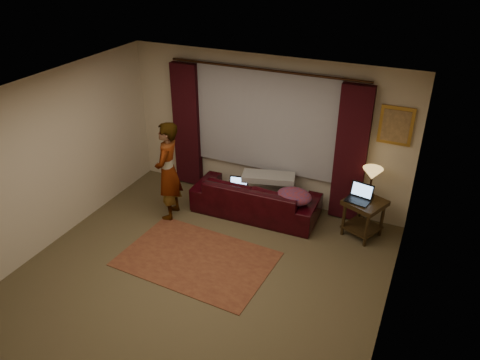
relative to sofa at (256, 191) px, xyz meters
name	(u,v)px	position (x,y,z in m)	size (l,w,h in m)	color
floor	(199,277)	(-0.08, -1.90, -0.44)	(5.00, 5.00, 0.01)	brown
ceiling	(189,102)	(-0.08, -1.90, 2.17)	(5.00, 5.00, 0.02)	silver
wall_back	(266,131)	(-0.08, 0.60, 0.87)	(5.00, 0.02, 2.60)	beige
wall_front	(52,334)	(-0.08, -4.40, 0.87)	(5.00, 0.02, 2.60)	beige
wall_left	(47,163)	(-2.58, -1.90, 0.87)	(0.02, 5.00, 2.60)	beige
wall_right	(395,247)	(2.42, -1.90, 0.87)	(0.02, 5.00, 2.60)	beige
sheer_curtain	(265,121)	(-0.08, 0.54, 1.07)	(2.50, 0.05, 1.80)	#929199
drape_left	(187,126)	(-1.58, 0.49, 0.75)	(0.50, 0.14, 2.30)	black
drape_right	(351,155)	(1.42, 0.49, 0.75)	(0.50, 0.14, 2.30)	black
curtain_rod	(265,70)	(-0.08, 0.49, 1.95)	(0.04, 0.04, 3.40)	black
picture_frame	(396,126)	(2.02, 0.57, 1.32)	(0.50, 0.04, 0.60)	#BD8832
sofa	(256,191)	(0.00, 0.00, 0.00)	(2.14, 0.93, 0.86)	black
throw_blanket	(269,165)	(0.15, 0.20, 0.44)	(0.89, 0.35, 0.10)	gray
clothing_pile	(294,197)	(0.71, -0.11, 0.12)	(0.58, 0.45, 0.25)	#61283E
laptop_sofa	(238,186)	(-0.27, -0.16, 0.12)	(0.32, 0.35, 0.23)	black
area_rug	(197,259)	(-0.30, -1.55, -0.43)	(2.20, 1.47, 0.01)	brown
end_table	(363,218)	(1.80, 0.10, -0.11)	(0.55, 0.55, 0.64)	black
tiffany_lamp	(371,183)	(1.82, 0.26, 0.45)	(0.31, 0.31, 0.50)	olive
laptop_table	(359,194)	(1.69, 0.04, 0.34)	(0.36, 0.39, 0.26)	black
person	(168,171)	(-1.29, -0.66, 0.42)	(0.50, 0.50, 1.70)	gray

